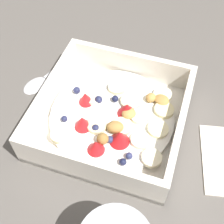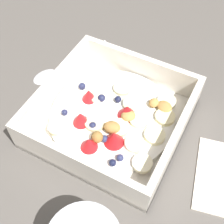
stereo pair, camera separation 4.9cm
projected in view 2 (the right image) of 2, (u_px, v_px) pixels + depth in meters
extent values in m
plane|color=#56514C|center=(102.00, 122.00, 0.51)|extent=(2.40, 2.40, 0.00)
cube|color=white|center=(112.00, 121.00, 0.51)|extent=(0.22, 0.22, 0.01)
cube|color=white|center=(140.00, 69.00, 0.54)|extent=(0.22, 0.01, 0.06)
cube|color=white|center=(76.00, 166.00, 0.43)|extent=(0.22, 0.01, 0.06)
cube|color=white|center=(176.00, 139.00, 0.46)|extent=(0.01, 0.20, 0.06)
cube|color=white|center=(56.00, 88.00, 0.52)|extent=(0.01, 0.20, 0.06)
cylinder|color=white|center=(112.00, 117.00, 0.50)|extent=(0.20, 0.20, 0.01)
cylinder|color=#F7EFC6|center=(139.00, 120.00, 0.48)|extent=(0.04, 0.04, 0.01)
cylinder|color=#F7EFC6|center=(167.00, 102.00, 0.50)|extent=(0.04, 0.04, 0.01)
cylinder|color=beige|center=(57.00, 127.00, 0.47)|extent=(0.04, 0.04, 0.01)
cylinder|color=#F4EAB7|center=(155.00, 135.00, 0.47)|extent=(0.04, 0.04, 0.01)
cylinder|color=#F7EFC6|center=(142.00, 163.00, 0.44)|extent=(0.04, 0.04, 0.01)
cylinder|color=#F4EAB7|center=(122.00, 88.00, 0.52)|extent=(0.04, 0.04, 0.01)
cylinder|color=beige|center=(94.00, 123.00, 0.48)|extent=(0.04, 0.04, 0.01)
cylinder|color=beige|center=(165.00, 117.00, 0.49)|extent=(0.04, 0.04, 0.01)
cylinder|color=#F7EFC6|center=(135.00, 144.00, 0.46)|extent=(0.03, 0.03, 0.01)
cylinder|color=beige|center=(134.00, 104.00, 0.50)|extent=(0.05, 0.05, 0.01)
cylinder|color=#F7EFC6|center=(97.00, 95.00, 0.51)|extent=(0.04, 0.04, 0.01)
cylinder|color=#F4EAB7|center=(119.00, 128.00, 0.47)|extent=(0.03, 0.03, 0.01)
cone|color=red|center=(81.00, 118.00, 0.47)|extent=(0.04, 0.04, 0.02)
cone|color=red|center=(89.00, 95.00, 0.50)|extent=(0.03, 0.03, 0.02)
cone|color=red|center=(114.00, 138.00, 0.45)|extent=(0.04, 0.04, 0.02)
cone|color=red|center=(89.00, 143.00, 0.45)|extent=(0.03, 0.03, 0.02)
cone|color=red|center=(127.00, 111.00, 0.48)|extent=(0.04, 0.04, 0.02)
sphere|color=navy|center=(120.00, 158.00, 0.44)|extent=(0.01, 0.01, 0.01)
sphere|color=navy|center=(105.00, 139.00, 0.46)|extent=(0.01, 0.01, 0.01)
sphere|color=#23284C|center=(82.00, 86.00, 0.52)|extent=(0.01, 0.01, 0.01)
sphere|color=#23284C|center=(64.00, 112.00, 0.49)|extent=(0.01, 0.01, 0.01)
sphere|color=#191E3D|center=(118.00, 99.00, 0.50)|extent=(0.01, 0.01, 0.01)
sphere|color=#191E3D|center=(113.00, 163.00, 0.43)|extent=(0.01, 0.01, 0.01)
sphere|color=#23284C|center=(101.00, 98.00, 0.50)|extent=(0.01, 0.01, 0.01)
sphere|color=#23284C|center=(93.00, 126.00, 0.47)|extent=(0.01, 0.01, 0.01)
ellipsoid|color=tan|center=(128.00, 116.00, 0.48)|extent=(0.03, 0.03, 0.02)
ellipsoid|color=tan|center=(154.00, 103.00, 0.50)|extent=(0.02, 0.02, 0.01)
ellipsoid|color=#AD7F42|center=(164.00, 107.00, 0.49)|extent=(0.03, 0.03, 0.01)
ellipsoid|color=#AD7F42|center=(112.00, 127.00, 0.47)|extent=(0.03, 0.03, 0.02)
ellipsoid|color=olive|center=(97.00, 137.00, 0.46)|extent=(0.02, 0.02, 0.02)
ellipsoid|color=silver|center=(45.00, 75.00, 0.57)|extent=(0.05, 0.06, 0.01)
cylinder|color=silver|center=(81.00, 54.00, 0.60)|extent=(0.05, 0.12, 0.01)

